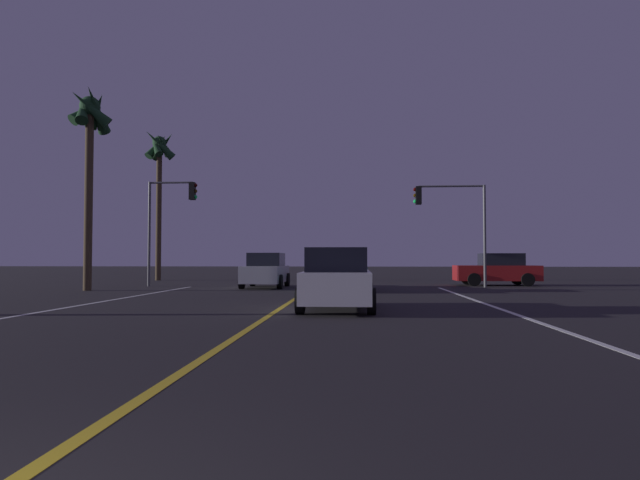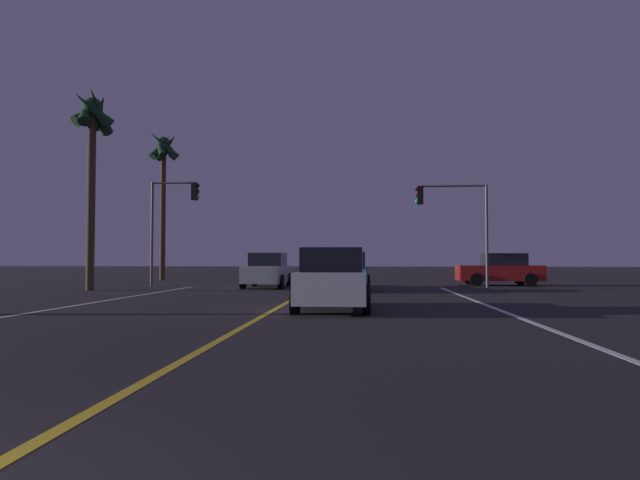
# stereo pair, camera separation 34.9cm
# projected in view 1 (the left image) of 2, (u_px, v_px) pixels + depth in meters

# --- Properties ---
(lane_edge_right) EXTENTS (0.16, 30.78, 0.01)m
(lane_edge_right) POSITION_uv_depth(u_px,v_px,m) (554.00, 327.00, 11.10)
(lane_edge_right) COLOR silver
(lane_edge_right) RESTS_ON ground
(lane_center_divider) EXTENTS (0.16, 30.78, 0.01)m
(lane_center_divider) POSITION_uv_depth(u_px,v_px,m) (255.00, 325.00, 11.51)
(lane_center_divider) COLOR gold
(lane_center_divider) RESTS_ON ground
(car_ahead_far) EXTENTS (2.02, 4.30, 1.70)m
(car_ahead_far) POSITION_uv_depth(u_px,v_px,m) (346.00, 272.00, 24.17)
(car_ahead_far) COLOR black
(car_ahead_far) RESTS_ON ground
(car_oncoming) EXTENTS (2.02, 4.30, 1.70)m
(car_oncoming) POSITION_uv_depth(u_px,v_px,m) (266.00, 271.00, 26.81)
(car_oncoming) COLOR black
(car_oncoming) RESTS_ON ground
(car_lead_same_lane) EXTENTS (2.02, 4.30, 1.70)m
(car_lead_same_lane) POSITION_uv_depth(u_px,v_px,m) (337.00, 280.00, 15.03)
(car_lead_same_lane) COLOR black
(car_lead_same_lane) RESTS_ON ground
(car_crossing_side) EXTENTS (4.30, 2.02, 1.70)m
(car_crossing_side) POSITION_uv_depth(u_px,v_px,m) (497.00, 270.00, 28.84)
(car_crossing_side) COLOR black
(car_crossing_side) RESTS_ON ground
(traffic_light_near_right) EXTENTS (3.56, 0.36, 5.07)m
(traffic_light_near_right) POSITION_uv_depth(u_px,v_px,m) (449.00, 210.00, 27.04)
(traffic_light_near_right) COLOR #4C4C51
(traffic_light_near_right) RESTS_ON ground
(traffic_light_near_left) EXTENTS (2.57, 0.36, 5.39)m
(traffic_light_near_left) POSITION_uv_depth(u_px,v_px,m) (172.00, 209.00, 27.98)
(traffic_light_near_left) COLOR #4C4C51
(traffic_light_near_left) RESTS_ON ground
(palm_tree_left_mid) EXTENTS (2.03, 2.13, 9.12)m
(palm_tree_left_mid) POSITION_uv_depth(u_px,v_px,m) (90.00, 129.00, 24.41)
(palm_tree_left_mid) COLOR #473826
(palm_tree_left_mid) RESTS_ON ground
(palm_tree_left_far) EXTENTS (2.20, 2.01, 9.95)m
(palm_tree_left_far) POSITION_uv_depth(u_px,v_px,m) (160.00, 160.00, 35.95)
(palm_tree_left_far) COLOR #473826
(palm_tree_left_far) RESTS_ON ground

